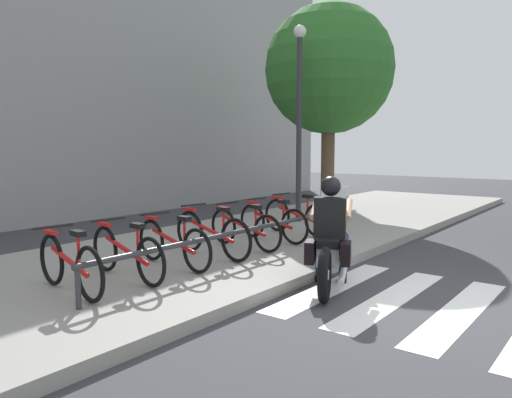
{
  "coord_description": "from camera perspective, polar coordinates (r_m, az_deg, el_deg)",
  "views": [
    {
      "loc": [
        -5.59,
        -1.45,
        1.84
      ],
      "look_at": [
        0.25,
        3.04,
        1.05
      ],
      "focal_mm": 34.7,
      "sensor_mm": 36.0,
      "label": 1
    }
  ],
  "objects": [
    {
      "name": "building_backdrop",
      "position": [
        12.74,
        -26.66,
        14.84
      ],
      "size": [
        24.0,
        1.2,
        7.81
      ],
      "primitive_type": "cube",
      "color": "#969696",
      "rests_on": "ground"
    },
    {
      "name": "ground_plane",
      "position": [
        6.06,
        22.39,
        -12.01
      ],
      "size": [
        48.0,
        48.0,
        0.0
      ],
      "primitive_type": "plane",
      "color": "#38383D"
    },
    {
      "name": "bicycle_0",
      "position": [
        6.08,
        -20.72,
        -7.03
      ],
      "size": [
        0.48,
        1.6,
        0.76
      ],
      "color": "black",
      "rests_on": "sidewalk"
    },
    {
      "name": "sidewalk",
      "position": [
        8.08,
        -7.2,
        -6.52
      ],
      "size": [
        24.0,
        4.4,
        0.15
      ],
      "primitive_type": "cube",
      "color": "gray",
      "rests_on": "ground"
    },
    {
      "name": "tree_near_rack",
      "position": [
        13.15,
        8.43,
        14.51
      ],
      "size": [
        3.29,
        3.29,
        5.43
      ],
      "color": "brown",
      "rests_on": "ground"
    },
    {
      "name": "bicycle_5",
      "position": [
        8.8,
        1.91,
        -2.65
      ],
      "size": [
        0.48,
        1.63,
        0.75
      ],
      "color": "black",
      "rests_on": "sidewalk"
    },
    {
      "name": "rider",
      "position": [
        6.55,
        8.59,
        -2.73
      ],
      "size": [
        0.76,
        0.7,
        1.45
      ],
      "color": "black",
      "rests_on": "ground"
    },
    {
      "name": "crosswalk_stripe_4",
      "position": [
        6.65,
        8.82,
        -9.97
      ],
      "size": [
        2.8,
        0.4,
        0.01
      ],
      "primitive_type": "cube",
      "color": "white",
      "rests_on": "ground"
    },
    {
      "name": "bike_rack",
      "position": [
        7.2,
        -1.9,
        -3.98
      ],
      "size": [
        5.38,
        0.07,
        0.49
      ],
      "color": "#333338",
      "rests_on": "sidewalk"
    },
    {
      "name": "crosswalk_stripe_2",
      "position": [
        6.08,
        22.45,
        -11.91
      ],
      "size": [
        2.8,
        0.4,
        0.01
      ],
      "primitive_type": "cube",
      "color": "white",
      "rests_on": "ground"
    },
    {
      "name": "bicycle_6",
      "position": [
        9.45,
        4.73,
        -2.0
      ],
      "size": [
        0.48,
        1.65,
        0.78
      ],
      "color": "black",
      "rests_on": "sidewalk"
    },
    {
      "name": "bicycle_2",
      "position": [
        7.02,
        -9.57,
        -5.03
      ],
      "size": [
        0.48,
        1.68,
        0.74
      ],
      "color": "black",
      "rests_on": "sidewalk"
    },
    {
      "name": "bicycle_4",
      "position": [
        8.17,
        -1.35,
        -3.35
      ],
      "size": [
        0.48,
        1.66,
        0.75
      ],
      "color": "black",
      "rests_on": "sidewalk"
    },
    {
      "name": "street_lamp",
      "position": [
        11.1,
        5.0,
        10.48
      ],
      "size": [
        0.28,
        0.28,
        4.45
      ],
      "color": "#2D2D33",
      "rests_on": "ground"
    },
    {
      "name": "bicycle_3",
      "position": [
        7.57,
        -5.14,
        -4.01
      ],
      "size": [
        0.48,
        1.73,
        0.79
      ],
      "color": "black",
      "rests_on": "sidewalk"
    },
    {
      "name": "bicycle_1",
      "position": [
        6.52,
        -14.73,
        -6.0
      ],
      "size": [
        0.48,
        1.7,
        0.74
      ],
      "color": "black",
      "rests_on": "sidewalk"
    },
    {
      "name": "motorcycle",
      "position": [
        6.7,
        8.62,
        -5.76
      ],
      "size": [
        2.14,
        1.09,
        1.26
      ],
      "color": "black",
      "rests_on": "ground"
    },
    {
      "name": "crosswalk_stripe_3",
      "position": [
        6.32,
        15.31,
        -10.97
      ],
      "size": [
        2.8,
        0.4,
        0.01
      ],
      "primitive_type": "cube",
      "color": "white",
      "rests_on": "ground"
    }
  ]
}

